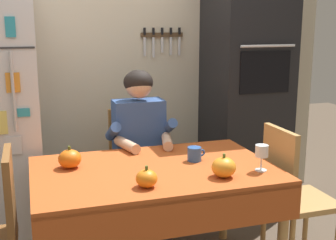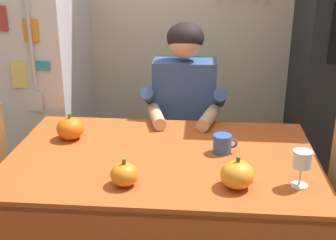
% 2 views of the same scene
% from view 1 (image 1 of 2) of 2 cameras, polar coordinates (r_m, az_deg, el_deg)
% --- Properties ---
extents(back_wall_assembly, '(3.70, 0.13, 2.60)m').
position_cam_1_polar(back_wall_assembly, '(3.71, -6.47, 8.21)').
color(back_wall_assembly, beige).
rests_on(back_wall_assembly, ground).
extents(wall_oven, '(0.60, 0.64, 2.10)m').
position_cam_1_polar(wall_oven, '(3.74, 9.98, 4.28)').
color(wall_oven, black).
rests_on(wall_oven, ground).
extents(dining_table, '(1.40, 0.90, 0.74)m').
position_cam_1_polar(dining_table, '(2.61, -1.63, -8.07)').
color(dining_table, tan).
rests_on(dining_table, ground).
extents(chair_behind_person, '(0.40, 0.40, 0.93)m').
position_cam_1_polar(chair_behind_person, '(3.40, -4.22, -5.72)').
color(chair_behind_person, '#9E6B33').
rests_on(chair_behind_person, ground).
extents(seated_person, '(0.47, 0.55, 1.25)m').
position_cam_1_polar(seated_person, '(3.16, -3.48, -2.86)').
color(seated_person, '#38384C').
rests_on(seated_person, ground).
extents(chair_right_side, '(0.40, 0.40, 0.93)m').
position_cam_1_polar(chair_right_side, '(2.99, 15.63, -8.78)').
color(chair_right_side, tan).
rests_on(chair_right_side, ground).
extents(coffee_mug, '(0.11, 0.09, 0.09)m').
position_cam_1_polar(coffee_mug, '(2.72, 3.45, -4.39)').
color(coffee_mug, '#2D569E').
rests_on(coffee_mug, dining_table).
extents(wine_glass, '(0.07, 0.07, 0.15)m').
position_cam_1_polar(wine_glass, '(2.58, 11.97, -4.10)').
color(wine_glass, white).
rests_on(wine_glass, dining_table).
extents(pumpkin_large, '(0.13, 0.13, 0.13)m').
position_cam_1_polar(pumpkin_large, '(2.46, 7.19, -6.06)').
color(pumpkin_large, orange).
rests_on(pumpkin_large, dining_table).
extents(pumpkin_medium, '(0.11, 0.11, 0.12)m').
position_cam_1_polar(pumpkin_medium, '(2.30, -2.77, -7.53)').
color(pumpkin_medium, orange).
rests_on(pumpkin_medium, dining_table).
extents(pumpkin_small, '(0.13, 0.13, 0.13)m').
position_cam_1_polar(pumpkin_small, '(2.65, -12.54, -4.90)').
color(pumpkin_small, orange).
rests_on(pumpkin_small, dining_table).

